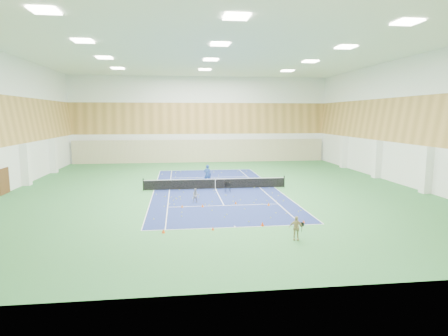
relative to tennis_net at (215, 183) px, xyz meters
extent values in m
plane|color=#31733A|center=(0.00, 0.00, -0.55)|extent=(40.00, 40.00, 0.00)
cube|color=navy|center=(0.00, 0.00, -0.55)|extent=(10.97, 23.77, 0.01)
cube|color=#C6B793|center=(0.00, 19.75, 1.05)|extent=(35.40, 0.16, 3.20)
cube|color=#593319|center=(-17.92, 0.00, 0.55)|extent=(0.08, 1.80, 2.20)
imported|color=navy|center=(-0.52, 2.42, 0.41)|extent=(0.78, 0.60, 1.91)
imported|color=#97969E|center=(-2.01, -5.13, -0.01)|extent=(0.58, 0.48, 1.09)
imported|color=tan|center=(2.88, -14.47, 0.10)|extent=(0.82, 0.50, 1.31)
cone|color=#D8650B|center=(-3.07, -6.59, -0.45)|extent=(0.19, 0.19, 0.21)
cone|color=#E65C0C|center=(-1.60, -6.65, -0.44)|extent=(0.21, 0.21, 0.23)
cone|color=#E05F0B|center=(0.95, -5.97, -0.45)|extent=(0.18, 0.18, 0.20)
cone|color=orange|center=(3.27, -6.81, -0.44)|extent=(0.21, 0.21, 0.23)
cone|color=#F74A0D|center=(-4.20, -12.42, -0.44)|extent=(0.21, 0.21, 0.23)
cone|color=#F2400C|center=(-1.37, -12.22, -0.46)|extent=(0.17, 0.17, 0.19)
cone|color=#E6400C|center=(1.67, -11.79, -0.43)|extent=(0.23, 0.23, 0.25)
cone|color=#F0480C|center=(4.33, -11.49, -0.45)|extent=(0.19, 0.19, 0.21)
camera|label=1|loc=(-3.29, -33.12, 6.04)|focal=30.00mm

